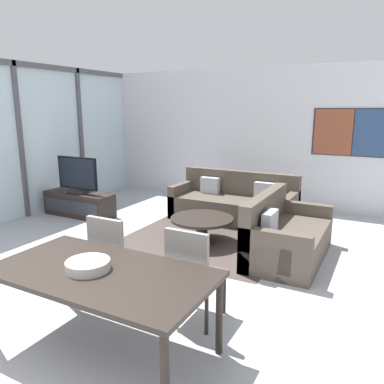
{
  "coord_description": "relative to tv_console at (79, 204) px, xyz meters",
  "views": [
    {
      "loc": [
        2.37,
        -1.53,
        1.99
      ],
      "look_at": [
        0.21,
        2.56,
        0.95
      ],
      "focal_mm": 35.0,
      "sensor_mm": 36.0,
      "label": 1
    }
  ],
  "objects": [
    {
      "name": "area_rug",
      "position": [
        2.67,
        -0.19,
        -0.22
      ],
      "size": [
        2.38,
        1.95,
        0.01
      ],
      "color": "#473D38",
      "rests_on": "ground_plane"
    },
    {
      "name": "wall_back",
      "position": [
        2.75,
        2.53,
        1.18
      ],
      "size": [
        8.15,
        0.09,
        2.8
      ],
      "color": "silver",
      "rests_on": "ground_plane"
    },
    {
      "name": "sofa_side",
      "position": [
        3.91,
        -0.19,
        0.06
      ],
      "size": [
        0.87,
        1.64,
        0.86
      ],
      "rotation": [
        0.0,
        0.0,
        1.57
      ],
      "color": "#51473D",
      "rests_on": "ground_plane"
    },
    {
      "name": "dining_chair_centre",
      "position": [
        3.57,
        -2.19,
        0.3
      ],
      "size": [
        0.46,
        0.46,
        0.94
      ],
      "color": "gray",
      "rests_on": "ground_plane"
    },
    {
      "name": "fruit_bowl",
      "position": [
        3.03,
        -2.96,
        0.55
      ],
      "size": [
        0.35,
        0.35,
        0.08
      ],
      "color": "#B7B2A8",
      "rests_on": "dining_table"
    },
    {
      "name": "sofa_main",
      "position": [
        2.67,
        1.12,
        0.06
      ],
      "size": [
        2.2,
        0.87,
        0.86
      ],
      "color": "#51473D",
      "rests_on": "ground_plane"
    },
    {
      "name": "dining_chair_left",
      "position": [
        2.68,
        -2.23,
        0.3
      ],
      "size": [
        0.46,
        0.46,
        0.94
      ],
      "color": "gray",
      "rests_on": "ground_plane"
    },
    {
      "name": "television",
      "position": [
        0.0,
        0.0,
        0.55
      ],
      "size": [
        0.91,
        0.2,
        0.67
      ],
      "color": "#2D2D33",
      "rests_on": "tv_console"
    },
    {
      "name": "ground_plane",
      "position": [
        2.69,
        -3.5,
        -0.22
      ],
      "size": [
        24.0,
        24.0,
        0.0
      ],
      "primitive_type": "plane",
      "color": "#B2B2B7"
    },
    {
      "name": "tv_console",
      "position": [
        0.0,
        0.0,
        0.0
      ],
      "size": [
        1.4,
        0.46,
        0.45
      ],
      "color": "black",
      "rests_on": "ground_plane"
    },
    {
      "name": "coffee_table",
      "position": [
        2.67,
        -0.19,
        0.07
      ],
      "size": [
        0.95,
        0.95,
        0.38
      ],
      "color": "black",
      "rests_on": "ground_plane"
    },
    {
      "name": "dining_table",
      "position": [
        3.12,
        -2.91,
        0.44
      ],
      "size": [
        1.82,
        0.96,
        0.72
      ],
      "color": "black",
      "rests_on": "ground_plane"
    },
    {
      "name": "window_wall_left",
      "position": [
        -0.87,
        -0.48,
        1.31
      ],
      "size": [
        0.07,
        6.03,
        2.8
      ],
      "color": "silver",
      "rests_on": "ground_plane"
    }
  ]
}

